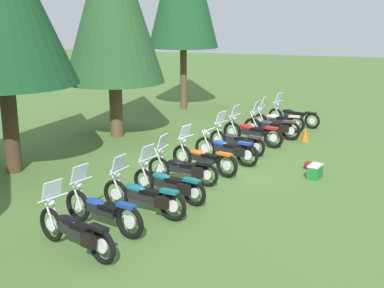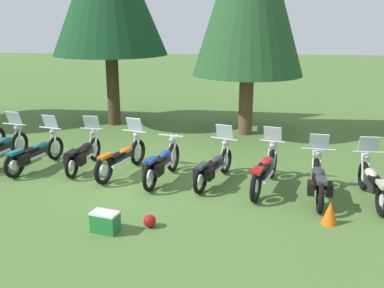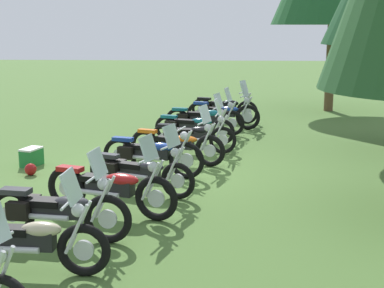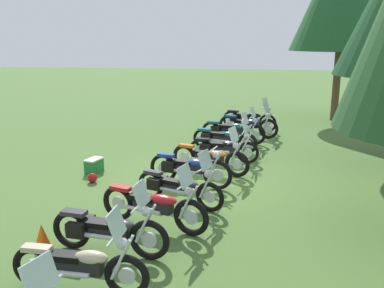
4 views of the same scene
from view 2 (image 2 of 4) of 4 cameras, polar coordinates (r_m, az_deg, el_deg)
name	(u,v)px [view 2 (image 2 of 4)]	position (r m, az deg, el deg)	size (l,w,h in m)	color
ground_plane	(143,177)	(11.30, -6.36, -4.35)	(80.00, 80.00, 0.00)	#4C7033
motorcycle_2	(0,148)	(13.17, -23.83, -0.53)	(0.89, 2.32, 1.37)	black
motorcycle_3	(35,153)	(12.49, -19.85, -1.08)	(1.00, 2.21, 1.35)	black
motorcycle_4	(83,153)	(12.05, -14.01, -1.15)	(0.72, 2.14, 1.35)	black
motorcycle_5	(122,157)	(11.52, -9.08, -1.68)	(1.02, 2.25, 1.37)	black
motorcycle_6	(162,163)	(10.87, -3.97, -2.54)	(0.87, 2.20, 1.03)	black
motorcycle_7	(213,166)	(10.72, 2.82, -2.92)	(1.05, 2.11, 1.35)	black
motorcycle_8	(265,170)	(10.51, 9.54, -3.33)	(0.94, 2.33, 1.38)	black
motorcycle_9	(318,180)	(10.15, 16.20, -4.56)	(0.81, 2.20, 1.37)	black
motorcycle_10	(373,182)	(10.46, 22.52, -4.63)	(0.70, 2.14, 1.35)	black
picnic_cooler	(105,222)	(8.59, -11.29, -9.95)	(0.59, 0.44, 0.40)	#1E7233
traffic_cone	(330,213)	(9.13, 17.59, -8.55)	(0.32, 0.32, 0.48)	#EA590F
dropped_helmet	(150,221)	(8.68, -5.54, -9.99)	(0.25, 0.25, 0.25)	maroon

